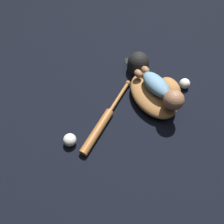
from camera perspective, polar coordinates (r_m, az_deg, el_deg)
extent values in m
plane|color=black|center=(1.38, 10.06, 1.73)|extent=(6.00, 6.00, 0.00)
ellipsoid|color=#A8703D|center=(1.37, 10.77, 4.53)|extent=(0.39, 0.27, 0.10)
ellipsoid|color=#A8703D|center=(1.43, 14.86, 6.06)|extent=(0.17, 0.12, 0.10)
ellipsoid|color=#6693B2|center=(1.30, 11.42, 7.07)|extent=(0.21, 0.12, 0.08)
sphere|color=#936647|center=(1.23, 15.77, 3.01)|extent=(0.12, 0.12, 0.12)
ellipsoid|color=#936647|center=(1.39, 8.72, 10.76)|extent=(0.06, 0.05, 0.05)
ellipsoid|color=#936647|center=(1.36, 6.72, 9.86)|extent=(0.06, 0.05, 0.05)
cylinder|color=#9E602D|center=(1.24, -3.91, -5.05)|extent=(0.21, 0.28, 0.05)
cylinder|color=#9E602D|center=(1.37, 1.92, 4.03)|extent=(0.16, 0.22, 0.02)
sphere|color=brown|center=(1.44, 4.18, 7.52)|extent=(0.04, 0.04, 0.04)
sphere|color=white|center=(1.22, -10.93, -7.23)|extent=(0.07, 0.07, 0.07)
sphere|color=white|center=(1.50, 18.43, 7.04)|extent=(0.07, 0.07, 0.07)
cylinder|color=black|center=(1.54, 6.76, 11.79)|extent=(0.15, 0.15, 0.08)
sphere|color=black|center=(1.51, 6.89, 12.70)|extent=(0.15, 0.15, 0.15)
cube|color=black|center=(1.63, 5.66, 13.39)|extent=(0.09, 0.14, 0.01)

